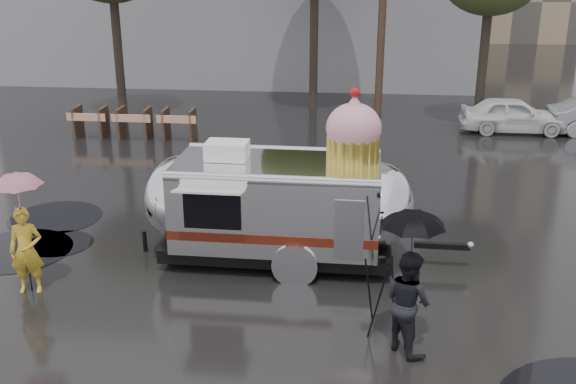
# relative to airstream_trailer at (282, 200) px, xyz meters

# --- Properties ---
(ground) EXTENTS (120.00, 120.00, 0.00)m
(ground) POSITION_rel_airstream_trailer_xyz_m (-0.29, -1.30, -1.26)
(ground) COLOR black
(ground) RESTS_ON ground
(puddles) EXTENTS (13.19, 9.10, 0.01)m
(puddles) POSITION_rel_airstream_trailer_xyz_m (-0.46, -1.18, -1.25)
(puddles) COLOR black
(puddles) RESTS_ON ground
(barricade_row) EXTENTS (4.30, 0.80, 1.00)m
(barricade_row) POSITION_rel_airstream_trailer_xyz_m (-5.84, 8.66, -0.74)
(barricade_row) COLOR #473323
(barricade_row) RESTS_ON ground
(airstream_trailer) EXTENTS (6.67, 2.55, 3.59)m
(airstream_trailer) POSITION_rel_airstream_trailer_xyz_m (0.00, 0.00, 0.00)
(airstream_trailer) COLOR silver
(airstream_trailer) RESTS_ON ground
(person_left) EXTENTS (0.65, 0.50, 1.62)m
(person_left) POSITION_rel_airstream_trailer_xyz_m (-4.42, -1.82, -0.45)
(person_left) COLOR gold
(person_left) RESTS_ON ground
(umbrella_pink) EXTENTS (1.10, 1.10, 2.30)m
(umbrella_pink) POSITION_rel_airstream_trailer_xyz_m (-4.42, -1.82, 0.67)
(umbrella_pink) COLOR #FAA0BD
(umbrella_pink) RESTS_ON ground
(person_right) EXTENTS (0.85, 0.91, 1.67)m
(person_right) POSITION_rel_airstream_trailer_xyz_m (2.27, -3.06, -0.42)
(person_right) COLOR black
(person_right) RESTS_ON ground
(umbrella_black) EXTENTS (1.18, 1.18, 2.36)m
(umbrella_black) POSITION_rel_airstream_trailer_xyz_m (2.27, -3.06, 0.69)
(umbrella_black) COLOR black
(umbrella_black) RESTS_ON ground
(tripod) EXTENTS (0.55, 0.53, 1.34)m
(tripod) POSITION_rel_airstream_trailer_xyz_m (1.87, -2.55, -0.49)
(tripod) COLOR black
(tripod) RESTS_ON ground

